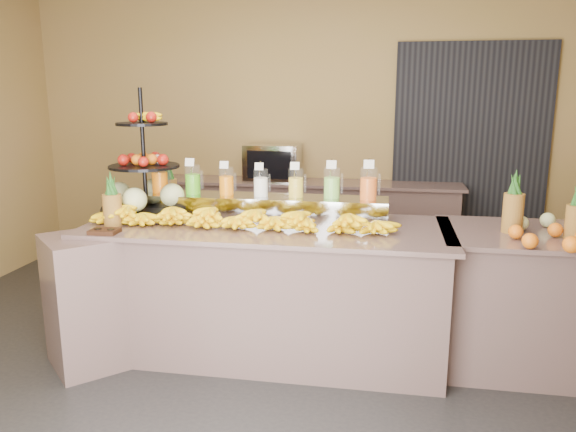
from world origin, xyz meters
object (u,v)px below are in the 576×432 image
(pitcher_tray, at_px, (261,206))
(fruit_stand, at_px, (151,183))
(right_fruit_pile, at_px, (544,227))
(condiment_caddy, at_px, (104,231))
(oven_warmer, at_px, (273,162))
(banana_heap, at_px, (238,216))

(pitcher_tray, bearing_deg, fruit_stand, -173.23)
(right_fruit_pile, bearing_deg, fruit_stand, 174.47)
(fruit_stand, xyz_separation_m, condiment_caddy, (-0.07, -0.59, -0.22))
(condiment_caddy, bearing_deg, pitcher_tray, 37.90)
(fruit_stand, distance_m, oven_warmer, 1.85)
(condiment_caddy, relative_size, right_fruit_pile, 0.37)
(right_fruit_pile, distance_m, oven_warmer, 2.94)
(pitcher_tray, relative_size, oven_warmer, 3.35)
(right_fruit_pile, xyz_separation_m, oven_warmer, (-2.12, 2.03, 0.10))
(banana_heap, bearing_deg, fruit_stand, 159.96)
(pitcher_tray, height_order, oven_warmer, oven_warmer)
(condiment_caddy, bearing_deg, banana_heap, 22.08)
(condiment_caddy, distance_m, oven_warmer, 2.45)
(oven_warmer, bearing_deg, right_fruit_pile, -42.98)
(pitcher_tray, xyz_separation_m, right_fruit_pile, (1.87, -0.36, 0.01))
(pitcher_tray, bearing_deg, oven_warmer, 98.53)
(pitcher_tray, distance_m, fruit_stand, 0.83)
(banana_heap, bearing_deg, oven_warmer, 94.79)
(pitcher_tray, xyz_separation_m, condiment_caddy, (-0.89, -0.69, -0.06))
(fruit_stand, height_order, right_fruit_pile, fruit_stand)
(pitcher_tray, distance_m, condiment_caddy, 1.12)
(pitcher_tray, distance_m, oven_warmer, 1.69)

